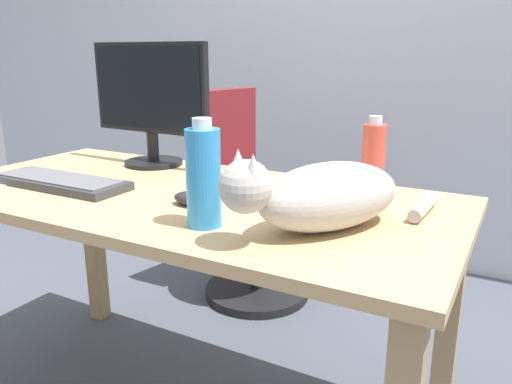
# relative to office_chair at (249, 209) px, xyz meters

# --- Properties ---
(back_wall) EXTENTS (6.00, 0.04, 2.60)m
(back_wall) POSITION_rel_office_chair_xyz_m (0.25, 0.75, 0.89)
(back_wall) COLOR silver
(back_wall) RESTS_ON ground_plane
(desk) EXTENTS (1.52, 0.72, 0.72)m
(desk) POSITION_rel_office_chair_xyz_m (0.25, -0.82, 0.21)
(desk) COLOR tan
(desk) RESTS_ON ground_plane
(office_chair) EXTENTS (0.49, 0.48, 0.95)m
(office_chair) POSITION_rel_office_chair_xyz_m (0.00, 0.00, 0.00)
(office_chair) COLOR black
(office_chair) RESTS_ON ground_plane
(monitor) EXTENTS (0.48, 0.20, 0.42)m
(monitor) POSITION_rel_office_chair_xyz_m (-0.06, -0.57, 0.54)
(monitor) COLOR black
(monitor) RESTS_ON desk
(keyboard) EXTENTS (0.44, 0.15, 0.03)m
(keyboard) POSITION_rel_office_chair_xyz_m (-0.11, -0.93, 0.32)
(keyboard) COLOR #333338
(keyboard) RESTS_ON desk
(cat) EXTENTS (0.36, 0.53, 0.20)m
(cat) POSITION_rel_office_chair_xyz_m (0.70, -0.92, 0.39)
(cat) COLOR #B2ADA8
(cat) RESTS_ON desk
(computer_mouse) EXTENTS (0.11, 0.06, 0.04)m
(computer_mouse) POSITION_rel_office_chair_xyz_m (0.34, -0.90, 0.33)
(computer_mouse) COLOR #232328
(computer_mouse) RESTS_ON desk
(water_bottle) EXTENTS (0.08, 0.08, 0.25)m
(water_bottle) POSITION_rel_office_chair_xyz_m (0.46, -1.02, 0.42)
(water_bottle) COLOR #2D8CD1
(water_bottle) RESTS_ON desk
(spray_bottle) EXTENTS (0.07, 0.07, 0.21)m
(spray_bottle) POSITION_rel_office_chair_xyz_m (0.70, -0.52, 0.41)
(spray_bottle) COLOR #D84C3D
(spray_bottle) RESTS_ON desk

